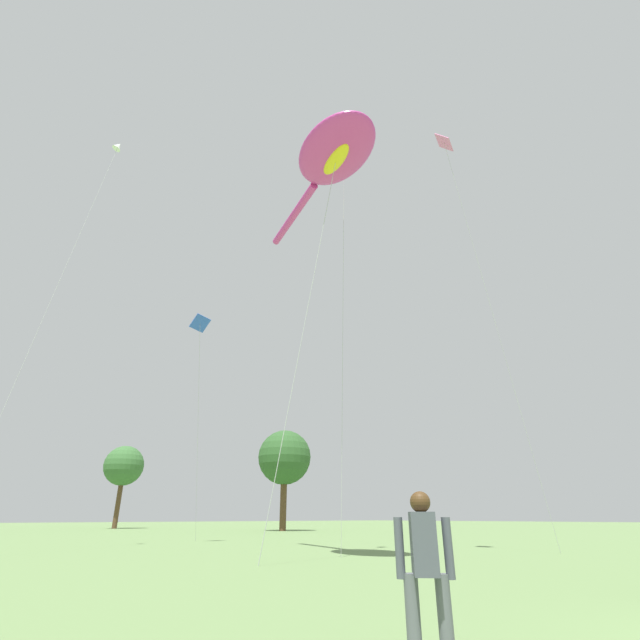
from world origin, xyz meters
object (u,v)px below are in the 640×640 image
at_px(small_kite_triangle_green, 344,133).
at_px(small_kite_diamond_red, 449,161).
at_px(tree_broad_distant, 285,458).
at_px(person_navy_jacket, 425,563).
at_px(small_kite_tiny_distant, 200,331).
at_px(tree_shrub_far, 124,466).
at_px(big_show_kite, 333,155).
at_px(small_kite_stunt_black, 116,152).

bearing_deg(small_kite_triangle_green, small_kite_diamond_red, -70.37).
xyz_separation_m(small_kite_triangle_green, tree_broad_distant, (19.54, 31.61, -12.56)).
bearing_deg(person_navy_jacket, small_kite_tiny_distant, 27.69).
bearing_deg(tree_shrub_far, big_show_kite, -101.14).
bearing_deg(tree_broad_distant, small_kite_diamond_red, -112.99).
distance_m(small_kite_stunt_black, tree_shrub_far, 49.01).
height_order(small_kite_triangle_green, tree_broad_distant, small_kite_triangle_green).
bearing_deg(small_kite_tiny_distant, person_navy_jacket, 146.74).
xyz_separation_m(small_kite_tiny_distant, tree_broad_distant, (20.31, 18.11, -5.13)).
bearing_deg(big_show_kite, small_kite_diamond_red, 90.34).
height_order(small_kite_stunt_black, small_kite_diamond_red, small_kite_stunt_black).
bearing_deg(small_kite_diamond_red, tree_broad_distant, 141.74).
height_order(small_kite_triangle_green, small_kite_diamond_red, small_kite_triangle_green).
xyz_separation_m(person_navy_jacket, tree_broad_distant, (28.29, 41.75, 6.72)).
height_order(big_show_kite, person_navy_jacket, big_show_kite).
height_order(small_kite_stunt_black, small_kite_tiny_distant, small_kite_stunt_black).
relative_size(small_kite_stunt_black, small_kite_diamond_red, 1.08).
distance_m(big_show_kite, small_kite_diamond_red, 7.37).
bearing_deg(small_kite_diamond_red, small_kite_triangle_green, -137.56).
height_order(small_kite_stunt_black, small_kite_triangle_green, small_kite_stunt_black).
height_order(person_navy_jacket, tree_broad_distant, tree_broad_distant).
bearing_deg(tree_broad_distant, small_kite_stunt_black, -143.46).
bearing_deg(tree_broad_distant, person_navy_jacket, -124.12).
bearing_deg(small_kite_triangle_green, small_kite_stunt_black, 90.37).
relative_size(big_show_kite, person_navy_jacket, 10.15).
xyz_separation_m(big_show_kite, tree_shrub_far, (10.96, 55.67, -8.96)).
bearing_deg(small_kite_tiny_distant, tree_broad_distant, -62.91).
bearing_deg(small_kite_diamond_red, small_kite_tiny_distant, -176.54).
bearing_deg(small_kite_stunt_black, small_kite_tiny_distant, 131.47).
xyz_separation_m(tree_shrub_far, tree_broad_distant, (10.51, -22.82, -0.09)).
relative_size(person_navy_jacket, small_kite_tiny_distant, 0.12).
relative_size(small_kite_tiny_distant, tree_shrub_far, 1.31).
bearing_deg(small_kite_tiny_distant, small_kite_diamond_red, -175.90).
bearing_deg(small_kite_stunt_black, big_show_kite, 51.17).
height_order(person_navy_jacket, small_kite_triangle_green, small_kite_triangle_green).
relative_size(person_navy_jacket, small_kite_diamond_red, 0.08).
distance_m(person_navy_jacket, small_kite_triangle_green, 23.47).
relative_size(small_kite_tiny_distant, tree_broad_distant, 1.28).
relative_size(small_kite_stunt_black, tree_broad_distant, 2.07).
relative_size(big_show_kite, small_kite_diamond_red, 0.84).
distance_m(small_kite_triangle_green, tree_broad_distant, 39.22).
bearing_deg(person_navy_jacket, tree_broad_distant, 12.20).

